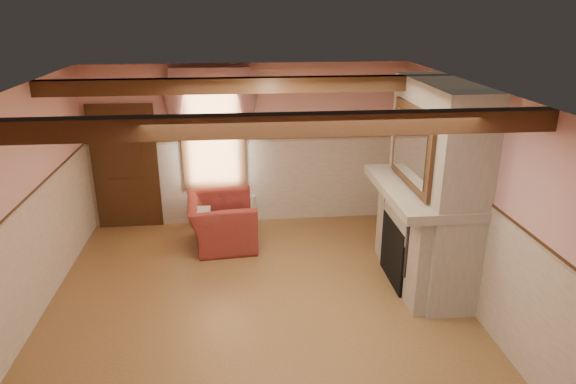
{
  "coord_description": "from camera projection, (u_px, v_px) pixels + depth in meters",
  "views": [
    {
      "loc": [
        -0.19,
        -5.66,
        3.71
      ],
      "look_at": [
        0.47,
        0.8,
        1.32
      ],
      "focal_mm": 32.0,
      "sensor_mm": 36.0,
      "label": 1
    }
  ],
  "objects": [
    {
      "name": "mantel_clock",
      "position": [
        403.0,
        161.0,
        7.58
      ],
      "size": [
        0.14,
        0.24,
        0.2
      ],
      "primitive_type": "cube",
      "color": "black",
      "rests_on": "mantel"
    },
    {
      "name": "ceiling_beam_back",
      "position": [
        249.0,
        85.0,
        6.77
      ],
      "size": [
        5.5,
        0.18,
        0.2
      ],
      "primitive_type": "cube",
      "color": "black",
      "rests_on": "ceiling"
    },
    {
      "name": "window",
      "position": [
        213.0,
        133.0,
        8.73
      ],
      "size": [
        1.06,
        0.08,
        2.02
      ],
      "primitive_type": "cube",
      "color": "white",
      "rests_on": "wall_back"
    },
    {
      "name": "door",
      "position": [
        126.0,
        169.0,
        8.76
      ],
      "size": [
        1.1,
        0.1,
        2.1
      ],
      "primitive_type": "cube",
      "color": "black",
      "rests_on": "floor"
    },
    {
      "name": "fireplace",
      "position": [
        434.0,
        187.0,
        6.89
      ],
      "size": [
        0.85,
        2.0,
        2.8
      ],
      "primitive_type": "cube",
      "color": "gray",
      "rests_on": "floor"
    },
    {
      "name": "side_table",
      "position": [
        205.0,
        237.0,
        8.03
      ],
      "size": [
        0.57,
        0.57,
        0.55
      ],
      "primitive_type": "cylinder",
      "rotation": [
        0.0,
        0.0,
        -0.23
      ],
      "color": "brown",
      "rests_on": "floor"
    },
    {
      "name": "bowl",
      "position": [
        420.0,
        181.0,
        6.92
      ],
      "size": [
        0.34,
        0.34,
        0.08
      ],
      "primitive_type": "imported",
      "color": "brown",
      "rests_on": "mantel"
    },
    {
      "name": "wall_left",
      "position": [
        14.0,
        220.0,
        5.83
      ],
      "size": [
        0.02,
        6.0,
        2.8
      ],
      "primitive_type": "cube",
      "color": "#D19490",
      "rests_on": "floor"
    },
    {
      "name": "chair_rail",
      "position": [
        255.0,
        203.0,
        6.06
      ],
      "size": [
        5.5,
        6.0,
        0.08
      ],
      "primitive_type": null,
      "color": "black",
      "rests_on": "wainscot"
    },
    {
      "name": "wall_back",
      "position": [
        248.0,
        145.0,
        8.9
      ],
      "size": [
        5.5,
        0.02,
        2.8
      ],
      "primitive_type": "cube",
      "color": "#D19490",
      "rests_on": "floor"
    },
    {
      "name": "wainscot",
      "position": [
        257.0,
        259.0,
        6.32
      ],
      "size": [
        5.5,
        6.0,
        1.5
      ],
      "primitive_type": null,
      "color": "beige",
      "rests_on": "floor"
    },
    {
      "name": "radiator",
      "position": [
        236.0,
        211.0,
        8.97
      ],
      "size": [
        0.72,
        0.4,
        0.6
      ],
      "primitive_type": "cube",
      "rotation": [
        0.0,
        0.0,
        -0.34
      ],
      "color": "silver",
      "rests_on": "floor"
    },
    {
      "name": "armchair",
      "position": [
        222.0,
        222.0,
        8.3
      ],
      "size": [
        1.15,
        1.29,
        0.78
      ],
      "primitive_type": "imported",
      "rotation": [
        0.0,
        0.0,
        1.65
      ],
      "color": "maroon",
      "rests_on": "floor"
    },
    {
      "name": "wall_right",
      "position": [
        477.0,
        202.0,
        6.36
      ],
      "size": [
        0.02,
        6.0,
        2.8
      ],
      "primitive_type": "cube",
      "color": "#D19490",
      "rests_on": "floor"
    },
    {
      "name": "window_drapes",
      "position": [
        210.0,
        98.0,
        8.43
      ],
      "size": [
        1.3,
        0.14,
        1.4
      ],
      "primitive_type": "cube",
      "color": "gray",
      "rests_on": "wall_back"
    },
    {
      "name": "floor",
      "position": [
        258.0,
        311.0,
        6.58
      ],
      "size": [
        5.5,
        6.0,
        0.01
      ],
      "primitive_type": "cube",
      "color": "brown",
      "rests_on": "ground"
    },
    {
      "name": "jar_yellow",
      "position": [
        433.0,
        193.0,
        6.44
      ],
      "size": [
        0.06,
        0.06,
        0.12
      ],
      "primitive_type": "cylinder",
      "color": "gold",
      "rests_on": "mantel"
    },
    {
      "name": "ceiling",
      "position": [
        253.0,
        92.0,
        5.61
      ],
      "size": [
        5.5,
        6.0,
        0.01
      ],
      "primitive_type": "cube",
      "color": "silver",
      "rests_on": "wall_back"
    },
    {
      "name": "overmantel_mirror",
      "position": [
        411.0,
        146.0,
        6.66
      ],
      "size": [
        0.06,
        1.44,
        1.04
      ],
      "primitive_type": "cube",
      "color": "silver",
      "rests_on": "fireplace"
    },
    {
      "name": "book_stack",
      "position": [
        202.0,
        216.0,
        7.88
      ],
      "size": [
        0.28,
        0.33,
        0.2
      ],
      "primitive_type": "cube",
      "rotation": [
        0.0,
        0.0,
        -0.05
      ],
      "color": "#B7AD8C",
      "rests_on": "side_table"
    },
    {
      "name": "firebox",
      "position": [
        398.0,
        252.0,
        7.18
      ],
      "size": [
        0.2,
        0.95,
        0.9
      ],
      "primitive_type": "cube",
      "color": "black",
      "rests_on": "floor"
    },
    {
      "name": "oil_lamp",
      "position": [
        410.0,
        165.0,
        7.29
      ],
      "size": [
        0.11,
        0.11,
        0.28
      ],
      "primitive_type": "cylinder",
      "color": "gold",
      "rests_on": "mantel"
    },
    {
      "name": "ceiling_beam_front",
      "position": [
        258.0,
        126.0,
        4.53
      ],
      "size": [
        5.5,
        0.18,
        0.2
      ],
      "primitive_type": "cube",
      "color": "black",
      "rests_on": "ceiling"
    },
    {
      "name": "mantel",
      "position": [
        421.0,
        190.0,
        6.88
      ],
      "size": [
        1.05,
        2.05,
        0.12
      ],
      "primitive_type": "cube",
      "color": "gray",
      "rests_on": "fireplace"
    },
    {
      "name": "candle_red",
      "position": [
        445.0,
        202.0,
        6.09
      ],
      "size": [
        0.06,
        0.06,
        0.16
      ],
      "primitive_type": "cylinder",
      "color": "maroon",
      "rests_on": "mantel"
    }
  ]
}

